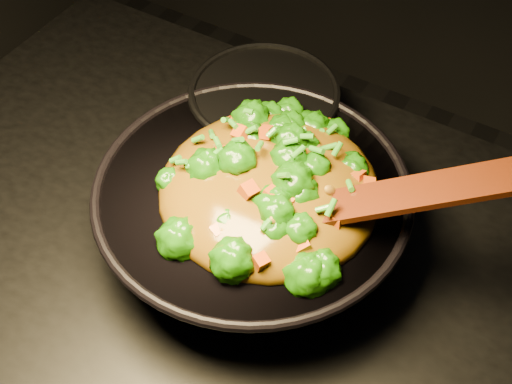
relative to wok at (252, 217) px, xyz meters
The scene contains 4 objects.
wok is the anchor object (origin of this frame).
stir_fry 0.11m from the wok, 14.36° to the left, with size 0.30×0.30×0.10m, color #1A5906, non-canonical shape.
spatula 0.20m from the wok, ahead, with size 0.35×0.05×0.01m, color #361307.
back_pot 0.19m from the wok, 115.54° to the left, with size 0.22×0.22×0.13m, color black.
Camera 1 is at (0.34, -0.46, 1.74)m, focal length 50.00 mm.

